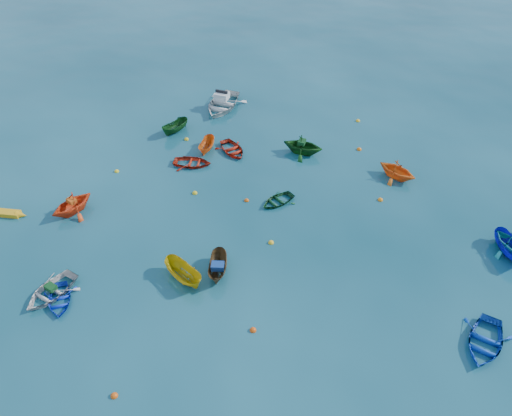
% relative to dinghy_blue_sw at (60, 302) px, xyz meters
% --- Properties ---
extents(ground, '(160.00, 160.00, 0.00)m').
position_rel_dinghy_blue_sw_xyz_m(ground, '(9.72, 4.65, 0.00)').
color(ground, '#093642').
rests_on(ground, ground).
extents(dinghy_blue_sw, '(2.85, 3.23, 0.55)m').
position_rel_dinghy_blue_sw_xyz_m(dinghy_blue_sw, '(0.00, 0.00, 0.00)').
color(dinghy_blue_sw, '#1134D7').
rests_on(dinghy_blue_sw, ground).
extents(dinghy_white_near, '(3.48, 4.00, 0.69)m').
position_rel_dinghy_blue_sw_xyz_m(dinghy_white_near, '(-0.74, 0.45, 0.00)').
color(dinghy_white_near, beige).
rests_on(dinghy_white_near, ground).
extents(sampan_brown_mid, '(1.42, 2.96, 1.10)m').
position_rel_dinghy_blue_sw_xyz_m(sampan_brown_mid, '(8.43, 3.73, 0.00)').
color(sampan_brown_mid, '#543B1E').
rests_on(sampan_brown_mid, ground).
extents(dinghy_blue_se, '(3.67, 4.27, 0.75)m').
position_rel_dinghy_blue_sw_xyz_m(dinghy_blue_se, '(23.36, 1.13, 0.00)').
color(dinghy_blue_se, '#0E44B9').
rests_on(dinghy_blue_se, ground).
extents(dinghy_orange_w, '(3.82, 3.99, 1.62)m').
position_rel_dinghy_blue_sw_xyz_m(dinghy_orange_w, '(-2.74, 7.58, 0.00)').
color(dinghy_orange_w, '#F54717').
rests_on(dinghy_orange_w, ground).
extents(sampan_yellow_mid, '(3.22, 2.83, 1.21)m').
position_rel_dinghy_blue_sw_xyz_m(sampan_yellow_mid, '(6.55, 2.86, 0.00)').
color(sampan_yellow_mid, gold).
rests_on(sampan_yellow_mid, ground).
extents(dinghy_green_e, '(3.15, 3.19, 0.54)m').
position_rel_dinghy_blue_sw_xyz_m(dinghy_green_e, '(11.02, 10.97, 0.00)').
color(dinghy_green_e, '#0F421F').
rests_on(dinghy_green_e, ground).
extents(dinghy_cyan_se, '(3.63, 3.74, 1.50)m').
position_rel_dinghy_blue_sw_xyz_m(dinghy_cyan_se, '(26.16, 8.70, 0.00)').
color(dinghy_cyan_se, teal).
rests_on(dinghy_cyan_se, ground).
extents(dinghy_red_nw, '(3.06, 2.25, 0.62)m').
position_rel_dinghy_blue_sw_xyz_m(dinghy_red_nw, '(3.86, 14.43, 0.00)').
color(dinghy_red_nw, '#AA200E').
rests_on(dinghy_red_nw, ground).
extents(sampan_orange_n, '(1.12, 2.65, 1.01)m').
position_rel_dinghy_blue_sw_xyz_m(sampan_orange_n, '(4.49, 16.61, 0.00)').
color(sampan_orange_n, orange).
rests_on(sampan_orange_n, ground).
extents(dinghy_green_n, '(3.65, 3.30, 1.68)m').
position_rel_dinghy_blue_sw_xyz_m(dinghy_green_n, '(12.14, 17.53, 0.00)').
color(dinghy_green_n, '#104613').
rests_on(dinghy_green_n, ground).
extents(sampan_blue_far, '(2.05, 3.32, 1.20)m').
position_rel_dinghy_blue_sw_xyz_m(sampan_blue_far, '(26.01, 8.42, 0.00)').
color(sampan_blue_far, '#0E11B1').
rests_on(sampan_blue_far, ground).
extents(dinghy_red_far, '(3.61, 3.75, 0.63)m').
position_rel_dinghy_blue_sw_xyz_m(dinghy_red_far, '(6.56, 16.75, 0.00)').
color(dinghy_red_far, red).
rests_on(dinghy_red_far, ground).
extents(dinghy_orange_far, '(3.88, 3.76, 1.56)m').
position_rel_dinghy_blue_sw_xyz_m(dinghy_orange_far, '(19.42, 15.45, 0.00)').
color(dinghy_orange_far, orange).
rests_on(dinghy_orange_far, ground).
extents(sampan_green_far, '(2.28, 2.96, 1.08)m').
position_rel_dinghy_blue_sw_xyz_m(sampan_green_far, '(1.18, 18.88, 0.00)').
color(sampan_green_far, '#104616').
rests_on(sampan_green_far, ground).
extents(motorboat_white, '(4.44, 5.61, 1.65)m').
position_rel_dinghy_blue_sw_xyz_m(motorboat_white, '(4.15, 23.68, 0.00)').
color(motorboat_white, silver).
rests_on(motorboat_white, ground).
extents(tarp_green_a, '(0.75, 0.67, 0.30)m').
position_rel_dinghy_blue_sw_xyz_m(tarp_green_a, '(-0.70, 0.55, 0.50)').
color(tarp_green_a, '#11461B').
rests_on(tarp_green_a, dinghy_white_near).
extents(tarp_blue_a, '(0.82, 0.66, 0.37)m').
position_rel_dinghy_blue_sw_xyz_m(tarp_blue_a, '(8.45, 3.58, 0.74)').
color(tarp_blue_a, navy).
rests_on(tarp_blue_a, sampan_brown_mid).
extents(tarp_orange_a, '(0.76, 0.70, 0.30)m').
position_rel_dinghy_blue_sw_xyz_m(tarp_orange_a, '(-2.71, 7.63, 0.96)').
color(tarp_orange_a, '#D05615').
rests_on(tarp_orange_a, dinghy_orange_w).
extents(tarp_green_b, '(0.65, 0.79, 0.34)m').
position_rel_dinghy_blue_sw_xyz_m(tarp_green_b, '(12.04, 17.55, 1.01)').
color(tarp_green_b, '#104019').
rests_on(tarp_green_b, dinghy_green_n).
extents(buoy_or_a, '(0.36, 0.36, 0.36)m').
position_rel_dinghy_blue_sw_xyz_m(buoy_or_a, '(5.29, -4.94, 0.00)').
color(buoy_or_a, '#E5520C').
rests_on(buoy_or_a, ground).
extents(buoy_ye_a, '(0.37, 0.37, 0.37)m').
position_rel_dinghy_blue_sw_xyz_m(buoy_ye_a, '(11.19, 6.84, 0.00)').
color(buoy_ye_a, yellow).
rests_on(buoy_ye_a, ground).
extents(buoy_or_b, '(0.37, 0.37, 0.37)m').
position_rel_dinghy_blue_sw_xyz_m(buoy_or_b, '(11.23, -0.05, 0.00)').
color(buoy_or_b, '#E44B0C').
rests_on(buoy_or_b, ground).
extents(buoy_ye_b, '(0.35, 0.35, 0.35)m').
position_rel_dinghy_blue_sw_xyz_m(buoy_ye_b, '(-1.62, 12.56, 0.00)').
color(buoy_ye_b, yellow).
rests_on(buoy_ye_b, ground).
extents(buoy_or_c, '(0.35, 0.35, 0.35)m').
position_rel_dinghy_blue_sw_xyz_m(buoy_or_c, '(8.84, 10.79, 0.00)').
color(buoy_or_c, '#D3520B').
rests_on(buoy_or_c, ground).
extents(buoy_ye_c, '(0.38, 0.38, 0.38)m').
position_rel_dinghy_blue_sw_xyz_m(buoy_ye_c, '(4.98, 10.99, 0.00)').
color(buoy_ye_c, yellow).
rests_on(buoy_ye_c, ground).
extents(buoy_or_d, '(0.37, 0.37, 0.37)m').
position_rel_dinghy_blue_sw_xyz_m(buoy_or_d, '(18.22, 12.48, 0.00)').
color(buoy_or_d, orange).
rests_on(buoy_or_d, ground).
extents(buoy_ye_d, '(0.38, 0.38, 0.38)m').
position_rel_dinghy_blue_sw_xyz_m(buoy_ye_d, '(2.39, 17.86, 0.00)').
color(buoy_ye_d, gold).
rests_on(buoy_ye_d, ground).
extents(buoy_or_e, '(0.39, 0.39, 0.39)m').
position_rel_dinghy_blue_sw_xyz_m(buoy_or_e, '(16.64, 18.79, 0.00)').
color(buoy_or_e, orange).
rests_on(buoy_or_e, ground).
extents(buoy_ye_e, '(0.38, 0.38, 0.38)m').
position_rel_dinghy_blue_sw_xyz_m(buoy_ye_e, '(16.47, 23.36, 0.00)').
color(buoy_ye_e, yellow).
rests_on(buoy_ye_e, ground).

